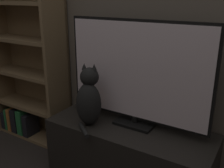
{
  "coord_description": "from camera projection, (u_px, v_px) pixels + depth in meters",
  "views": [
    {
      "loc": [
        0.76,
        -0.51,
        1.32
      ],
      "look_at": [
        -0.13,
        0.92,
        0.75
      ],
      "focal_mm": 42.0,
      "sensor_mm": 36.0,
      "label": 1
    }
  ],
  "objects": [
    {
      "name": "tv_stand",
      "position": [
        129.0,
        154.0,
        1.9
      ],
      "size": [
        1.17,
        0.46,
        0.44
      ],
      "color": "black",
      "rests_on": "ground_plane"
    },
    {
      "name": "tv",
      "position": [
        137.0,
        74.0,
        1.75
      ],
      "size": [
        1.03,
        0.17,
        0.73
      ],
      "color": "black",
      "rests_on": "tv_stand"
    },
    {
      "name": "cat",
      "position": [
        89.0,
        99.0,
        1.82
      ],
      "size": [
        0.22,
        0.29,
        0.44
      ],
      "rotation": [
        0.0,
        0.0,
        0.3
      ],
      "color": "black",
      "rests_on": "tv_stand"
    },
    {
      "name": "bookshelf",
      "position": [
        29.0,
        64.0,
        2.42
      ],
      "size": [
        0.78,
        0.28,
        1.58
      ],
      "color": "brown",
      "rests_on": "ground_plane"
    }
  ]
}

